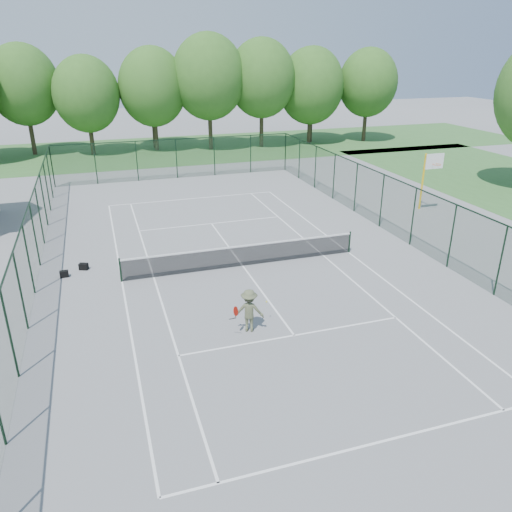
# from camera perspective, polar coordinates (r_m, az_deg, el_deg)

# --- Properties ---
(ground) EXTENTS (140.00, 140.00, 0.00)m
(ground) POSITION_cam_1_polar(r_m,az_deg,el_deg) (23.24, -1.52, -1.15)
(ground) COLOR gray
(ground) RESTS_ON ground
(grass_far) EXTENTS (80.00, 16.00, 0.01)m
(grass_far) POSITION_cam_1_polar(r_m,az_deg,el_deg) (51.63, -11.22, 11.76)
(grass_far) COLOR #3F7435
(grass_far) RESTS_ON ground
(court_lines) EXTENTS (11.05, 23.85, 0.01)m
(court_lines) POSITION_cam_1_polar(r_m,az_deg,el_deg) (23.24, -1.52, -1.14)
(court_lines) COLOR white
(court_lines) RESTS_ON ground
(tennis_net) EXTENTS (11.08, 0.08, 1.10)m
(tennis_net) POSITION_cam_1_polar(r_m,az_deg,el_deg) (23.02, -1.53, 0.16)
(tennis_net) COLOR black
(tennis_net) RESTS_ON ground
(fence_enclosure) EXTENTS (18.05, 36.05, 3.02)m
(fence_enclosure) POSITION_cam_1_polar(r_m,az_deg,el_deg) (22.66, -1.56, 2.46)
(fence_enclosure) COLOR #193A20
(fence_enclosure) RESTS_ON ground
(tree_line_far) EXTENTS (39.40, 6.40, 9.70)m
(tree_line_far) POSITION_cam_1_polar(r_m,az_deg,el_deg) (50.88, -11.75, 18.39)
(tree_line_far) COLOR #3E3322
(tree_line_far) RESTS_ON ground
(basketball_goal) EXTENTS (1.20, 1.43, 3.65)m
(basketball_goal) POSITION_cam_1_polar(r_m,az_deg,el_deg) (32.29, 19.19, 9.23)
(basketball_goal) COLOR yellow
(basketball_goal) RESTS_ON ground
(sports_bag_a) EXTENTS (0.38, 0.23, 0.29)m
(sports_bag_a) POSITION_cam_1_polar(r_m,az_deg,el_deg) (23.65, -21.08, -1.93)
(sports_bag_a) COLOR black
(sports_bag_a) RESTS_ON ground
(sports_bag_b) EXTENTS (0.45, 0.37, 0.30)m
(sports_bag_b) POSITION_cam_1_polar(r_m,az_deg,el_deg) (24.14, -19.10, -1.14)
(sports_bag_b) COLOR black
(sports_bag_b) RESTS_ON ground
(tennis_player) EXTENTS (1.68, 0.98, 1.61)m
(tennis_player) POSITION_cam_1_polar(r_m,az_deg,el_deg) (17.74, -0.78, -6.25)
(tennis_player) COLOR #54593D
(tennis_player) RESTS_ON ground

